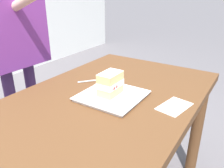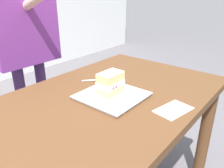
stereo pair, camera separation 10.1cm
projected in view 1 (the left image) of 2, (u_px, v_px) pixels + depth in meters
The scene contains 6 objects.
patio_table at pixel (81, 134), 0.95m from camera, with size 1.58×0.77×0.72m.
dessert_plate at pixel (112, 96), 1.04m from camera, with size 0.27×0.27×0.02m.
cake_slice at pixel (110, 83), 1.02m from camera, with size 0.12×0.08×0.10m.
dessert_fork at pixel (96, 80), 1.22m from camera, with size 0.14×0.12×0.01m.
paper_napkin at pixel (174, 106), 0.96m from camera, with size 0.17×0.13×0.00m.
diner_person at pixel (10, 26), 1.30m from camera, with size 0.41×0.53×1.47m.
Camera 1 is at (-0.60, -0.54, 1.19)m, focal length 36.66 mm.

